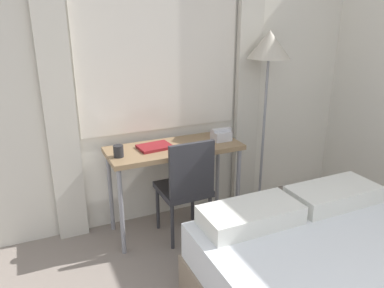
{
  "coord_description": "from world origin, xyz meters",
  "views": [
    {
      "loc": [
        -0.92,
        0.02,
        1.84
      ],
      "look_at": [
        0.14,
        2.38,
        0.93
      ],
      "focal_mm": 35.0,
      "sensor_mm": 36.0,
      "label": 1
    }
  ],
  "objects_px": {
    "telephone": "(221,135)",
    "book": "(155,147)",
    "desk": "(174,155)",
    "mug": "(118,151)",
    "desk_chair": "(186,184)",
    "standing_lamp": "(268,60)"
  },
  "relations": [
    {
      "from": "book",
      "to": "mug",
      "type": "height_order",
      "value": "mug"
    },
    {
      "from": "mug",
      "to": "desk",
      "type": "bearing_deg",
      "value": 5.88
    },
    {
      "from": "telephone",
      "to": "book",
      "type": "bearing_deg",
      "value": 175.6
    },
    {
      "from": "desk_chair",
      "to": "standing_lamp",
      "type": "height_order",
      "value": "standing_lamp"
    },
    {
      "from": "desk",
      "to": "standing_lamp",
      "type": "bearing_deg",
      "value": 1.2
    },
    {
      "from": "desk_chair",
      "to": "telephone",
      "type": "relative_size",
      "value": 5.13
    },
    {
      "from": "standing_lamp",
      "to": "book",
      "type": "relative_size",
      "value": 5.95
    },
    {
      "from": "desk_chair",
      "to": "standing_lamp",
      "type": "distance_m",
      "value": 1.31
    },
    {
      "from": "desk_chair",
      "to": "telephone",
      "type": "distance_m",
      "value": 0.55
    },
    {
      "from": "desk_chair",
      "to": "telephone",
      "type": "xyz_separation_m",
      "value": [
        0.41,
        0.17,
        0.32
      ]
    },
    {
      "from": "desk",
      "to": "desk_chair",
      "type": "bearing_deg",
      "value": -83.0
    },
    {
      "from": "telephone",
      "to": "mug",
      "type": "distance_m",
      "value": 0.92
    },
    {
      "from": "desk_chair",
      "to": "mug",
      "type": "bearing_deg",
      "value": 163.15
    },
    {
      "from": "book",
      "to": "telephone",
      "type": "bearing_deg",
      "value": -4.4
    },
    {
      "from": "desk_chair",
      "to": "mug",
      "type": "xyz_separation_m",
      "value": [
        -0.51,
        0.15,
        0.32
      ]
    },
    {
      "from": "standing_lamp",
      "to": "telephone",
      "type": "xyz_separation_m",
      "value": [
        -0.48,
        -0.04,
        -0.62
      ]
    },
    {
      "from": "desk",
      "to": "standing_lamp",
      "type": "xyz_separation_m",
      "value": [
        0.91,
        0.02,
        0.74
      ]
    },
    {
      "from": "desk",
      "to": "mug",
      "type": "relative_size",
      "value": 12.08
    },
    {
      "from": "desk",
      "to": "desk_chair",
      "type": "height_order",
      "value": "desk_chair"
    },
    {
      "from": "standing_lamp",
      "to": "mug",
      "type": "bearing_deg",
      "value": -177.17
    },
    {
      "from": "desk_chair",
      "to": "book",
      "type": "bearing_deg",
      "value": 130.23
    },
    {
      "from": "desk_chair",
      "to": "book",
      "type": "relative_size",
      "value": 3.15
    }
  ]
}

